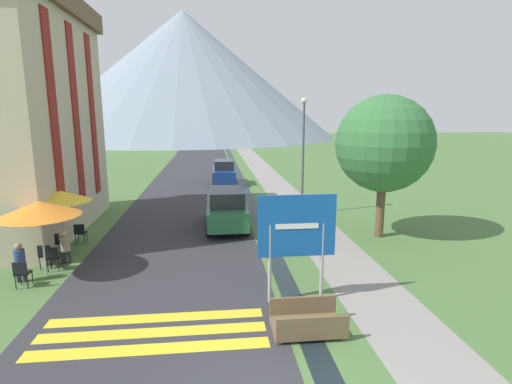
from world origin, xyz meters
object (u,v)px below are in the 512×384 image
object	(u,v)px
tree_by_path	(384,144)
hotel_building	(11,106)
cafe_umbrella_middle_yellow	(61,196)
streetlamp	(303,148)
cafe_chair_nearest	(22,272)
person_seated_near	(20,261)
footbridge	(307,323)
cafe_chair_far_right	(80,232)
cafe_chair_middle	(55,242)
cafe_umbrella_front_orange	(39,209)
parked_car_near	(227,208)
person_seated_far	(65,245)
parked_car_far	(224,172)
cafe_chair_near_right	(46,254)
cafe_chair_near_left	(53,256)
road_sign	(297,233)

from	to	relation	value
tree_by_path	hotel_building	bearing A→B (deg)	171.14
tree_by_path	cafe_umbrella_middle_yellow	bearing A→B (deg)	-176.99
streetlamp	tree_by_path	distance (m)	4.82
cafe_chair_nearest	person_seated_near	distance (m)	0.57
footbridge	cafe_chair_far_right	world-z (taller)	cafe_chair_far_right
streetlamp	tree_by_path	world-z (taller)	same
cafe_chair_middle	streetlamp	bearing A→B (deg)	7.79
cafe_chair_far_right	footbridge	bearing A→B (deg)	-45.33
cafe_chair_middle	hotel_building	bearing A→B (deg)	109.35
cafe_umbrella_front_orange	cafe_umbrella_middle_yellow	size ratio (longest dim) A/B	1.04
hotel_building	streetlamp	distance (m)	13.25
parked_car_near	person_seated_near	world-z (taller)	parked_car_near
footbridge	streetlamp	xyz separation A→B (m)	(2.39, 11.25, 3.24)
cafe_umbrella_front_orange	tree_by_path	distance (m)	12.91
person_seated_far	streetlamp	distance (m)	11.77
parked_car_near	cafe_chair_nearest	distance (m)	8.66
parked_car_near	cafe_chair_nearest	world-z (taller)	parked_car_near
parked_car_far	cafe_umbrella_middle_yellow	bearing A→B (deg)	-114.22
cafe_umbrella_middle_yellow	footbridge	bearing A→B (deg)	-39.66
tree_by_path	cafe_chair_near_right	bearing A→B (deg)	-169.94
cafe_umbrella_middle_yellow	person_seated_far	bearing A→B (deg)	-69.70
cafe_chair_middle	cafe_chair_nearest	world-z (taller)	same
parked_car_near	streetlamp	world-z (taller)	streetlamp
parked_car_near	cafe_chair_far_right	xyz separation A→B (m)	(-5.94, -1.76, -0.40)
cafe_chair_far_right	cafe_umbrella_middle_yellow	bearing A→B (deg)	-105.50
cafe_chair_near_right	person_seated_near	distance (m)	1.13
cafe_chair_far_right	cafe_umbrella_front_orange	distance (m)	3.68
parked_car_near	person_seated_far	world-z (taller)	parked_car_near
footbridge	person_seated_near	distance (m)	9.06
cafe_chair_near_right	cafe_chair_near_left	world-z (taller)	same
cafe_umbrella_middle_yellow	parked_car_near	bearing A→B (deg)	23.74
parked_car_far	cafe_umbrella_front_orange	bearing A→B (deg)	-110.69
cafe_chair_near_right	cafe_chair_nearest	distance (m)	1.55
cafe_chair_near_left	person_seated_near	size ratio (longest dim) A/B	0.67
cafe_chair_nearest	person_seated_far	distance (m)	2.07
cafe_chair_near_left	cafe_umbrella_middle_yellow	xyz separation A→B (m)	(-0.26, 1.84, 1.67)
road_sign	tree_by_path	world-z (taller)	tree_by_path
person_seated_near	tree_by_path	bearing A→B (deg)	14.29
cafe_umbrella_middle_yellow	person_seated_near	distance (m)	3.07
cafe_chair_far_right	cafe_umbrella_front_orange	bearing A→B (deg)	-92.27
cafe_chair_nearest	cafe_umbrella_front_orange	distance (m)	1.96
cafe_chair_near_left	footbridge	bearing A→B (deg)	-39.14
hotel_building	person_seated_near	xyz separation A→B (m)	(2.39, -5.73, -4.80)
cafe_chair_nearest	hotel_building	bearing A→B (deg)	118.81
road_sign	cafe_chair_near_right	size ratio (longest dim) A/B	3.59
cafe_chair_far_right	cafe_chair_near_right	bearing A→B (deg)	-98.24
hotel_building	footbridge	xyz separation A→B (m)	(10.60, -9.53, -5.27)
cafe_chair_middle	cafe_umbrella_middle_yellow	size ratio (longest dim) A/B	0.36
person_seated_far	cafe_chair_near_right	bearing A→B (deg)	-139.68
parked_car_far	tree_by_path	world-z (taller)	tree_by_path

